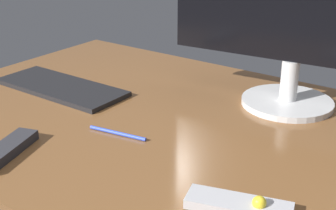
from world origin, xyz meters
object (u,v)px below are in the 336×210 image
(media_remote, at_px, (240,205))
(pen, at_px, (118,133))
(keyboard, at_px, (61,87))
(tv_remote, at_px, (6,151))

(media_remote, bearing_deg, pen, 148.49)
(keyboard, height_order, media_remote, media_remote)
(media_remote, relative_size, tv_remote, 1.08)
(media_remote, xyz_separation_m, pen, (-0.33, 0.09, -0.01))
(tv_remote, height_order, pen, tv_remote)
(keyboard, relative_size, tv_remote, 2.25)
(media_remote, relative_size, pen, 1.29)
(keyboard, relative_size, pen, 2.69)
(keyboard, xyz_separation_m, pen, (0.30, -0.12, -0.00))
(keyboard, bearing_deg, media_remote, -17.83)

